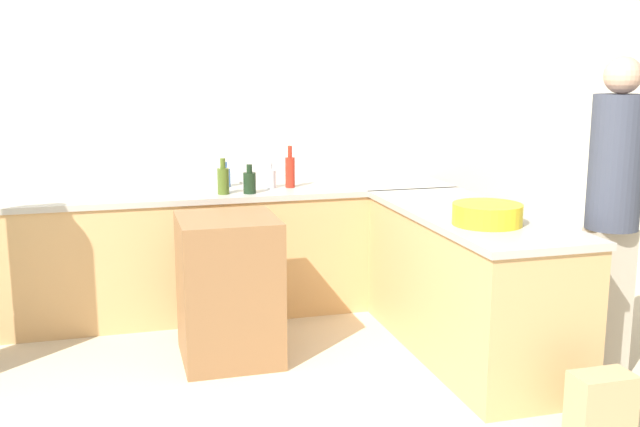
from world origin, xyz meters
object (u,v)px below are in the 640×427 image
at_px(water_bottle_blue, 225,177).
at_px(hot_sauce_bottle, 290,171).
at_px(person_at_peninsula, 613,205).
at_px(paper_bag, 601,407).
at_px(mixing_bowl, 487,214).
at_px(olive_oil_bottle, 223,180).
at_px(island_table, 229,289).
at_px(vinegar_bottle_clear, 270,178).
at_px(wine_bottle_dark, 250,182).

relative_size(water_bottle_blue, hot_sauce_bottle, 0.60).
distance_m(person_at_peninsula, paper_bag, 1.16).
distance_m(mixing_bowl, paper_bag, 1.16).
bearing_deg(olive_oil_bottle, water_bottle_blue, 78.95).
bearing_deg(island_table, mixing_bowl, -25.16).
bearing_deg(vinegar_bottle_clear, wine_bottle_dark, -133.80).
distance_m(olive_oil_bottle, water_bottle_blue, 0.31).
xyz_separation_m(mixing_bowl, hot_sauce_bottle, (-0.76, 1.53, 0.06)).
xyz_separation_m(water_bottle_blue, person_at_peninsula, (1.87, -1.88, 0.04)).
bearing_deg(wine_bottle_dark, vinegar_bottle_clear, 46.20).
distance_m(island_table, water_bottle_blue, 1.18).
bearing_deg(person_at_peninsula, mixing_bowl, 163.96).
bearing_deg(hot_sauce_bottle, island_table, -123.56).
distance_m(island_table, wine_bottle_dark, 0.93).
bearing_deg(paper_bag, island_table, 136.05).
bearing_deg(vinegar_bottle_clear, person_at_peninsula, -47.92).
height_order(island_table, hot_sauce_bottle, hot_sauce_bottle).
bearing_deg(island_table, vinegar_bottle_clear, 63.86).
bearing_deg(mixing_bowl, water_bottle_blue, 125.54).
bearing_deg(island_table, person_at_peninsula, -22.29).
bearing_deg(hot_sauce_bottle, wine_bottle_dark, -152.35).
distance_m(mixing_bowl, water_bottle_blue, 2.07).
bearing_deg(paper_bag, vinegar_bottle_clear, 114.50).
bearing_deg(paper_bag, person_at_peninsula, 53.97).
distance_m(island_table, hot_sauce_bottle, 1.21).
xyz_separation_m(water_bottle_blue, hot_sauce_bottle, (0.44, -0.16, 0.05)).
xyz_separation_m(olive_oil_bottle, vinegar_bottle_clear, (0.36, 0.17, -0.03)).
bearing_deg(hot_sauce_bottle, person_at_peninsula, -50.41).
distance_m(vinegar_bottle_clear, person_at_peninsula, 2.34).
relative_size(hot_sauce_bottle, person_at_peninsula, 0.17).
bearing_deg(mixing_bowl, hot_sauce_bottle, 116.42).
distance_m(water_bottle_blue, person_at_peninsula, 2.65).
distance_m(mixing_bowl, vinegar_bottle_clear, 1.79).
xyz_separation_m(island_table, water_bottle_blue, (0.15, 1.05, 0.52)).
bearing_deg(water_bottle_blue, vinegar_bottle_clear, -25.10).
xyz_separation_m(mixing_bowl, olive_oil_bottle, (-1.26, 1.38, 0.04)).
xyz_separation_m(island_table, vinegar_bottle_clear, (0.45, 0.91, 0.52)).
distance_m(olive_oil_bottle, hot_sauce_bottle, 0.53).
bearing_deg(water_bottle_blue, hot_sauce_bottle, -19.41).
xyz_separation_m(person_at_peninsula, paper_bag, (-0.48, -0.66, -0.83)).
bearing_deg(paper_bag, mixing_bowl, 102.31).
distance_m(water_bottle_blue, hot_sauce_bottle, 0.47).
bearing_deg(mixing_bowl, vinegar_bottle_clear, 120.37).
relative_size(olive_oil_bottle, hot_sauce_bottle, 0.82).
distance_m(island_table, person_at_peninsula, 2.25).
height_order(island_table, vinegar_bottle_clear, vinegar_bottle_clear).
bearing_deg(olive_oil_bottle, wine_bottle_dark, -6.47).
height_order(wine_bottle_dark, paper_bag, wine_bottle_dark).
distance_m(olive_oil_bottle, wine_bottle_dark, 0.18).
relative_size(mixing_bowl, person_at_peninsula, 0.21).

